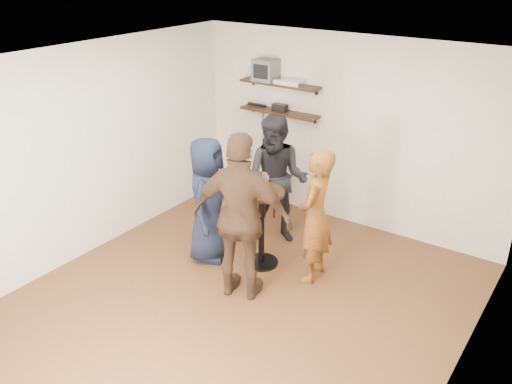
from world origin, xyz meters
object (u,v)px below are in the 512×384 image
at_px(person_navy, 208,200).
at_px(person_brown, 242,218).
at_px(radio, 280,107).
at_px(person_plaid, 315,216).
at_px(side_table, 271,182).
at_px(person_dark, 277,180).
at_px(crt_monitor, 266,70).
at_px(dvd_deck, 290,82).
at_px(drinks_table, 261,218).

relative_size(person_navy, person_brown, 0.83).
height_order(radio, person_plaid, person_plaid).
relative_size(side_table, person_dark, 0.32).
relative_size(crt_monitor, person_dark, 0.19).
relative_size(radio, side_table, 0.40).
xyz_separation_m(crt_monitor, side_table, (0.24, -0.23, -1.56)).
height_order(radio, person_navy, person_navy).
relative_size(dvd_deck, person_dark, 0.24).
xyz_separation_m(crt_monitor, person_navy, (0.33, -1.76, -1.23)).
xyz_separation_m(crt_monitor, person_plaid, (1.63, -1.44, -1.22)).
height_order(crt_monitor, radio, crt_monitor).
height_order(drinks_table, person_plaid, person_plaid).
bearing_deg(person_dark, person_navy, -133.83).
bearing_deg(dvd_deck, person_brown, -70.71).
relative_size(person_plaid, person_dark, 0.94).
height_order(dvd_deck, side_table, dvd_deck).
distance_m(crt_monitor, radio, 0.55).
distance_m(person_plaid, person_brown, 0.90).
height_order(person_plaid, person_navy, person_plaid).
relative_size(radio, person_brown, 0.12).
xyz_separation_m(drinks_table, person_plaid, (0.66, 0.10, 0.17)).
distance_m(radio, person_brown, 2.44).
relative_size(side_table, person_navy, 0.35).
distance_m(drinks_table, person_navy, 0.69).
relative_size(radio, person_navy, 0.14).
relative_size(crt_monitor, person_plaid, 0.20).
bearing_deg(person_plaid, side_table, -139.89).
xyz_separation_m(side_table, person_navy, (0.09, -1.54, 0.33)).
bearing_deg(person_dark, side_table, 111.11).
relative_size(crt_monitor, drinks_table, 0.33).
xyz_separation_m(radio, side_table, (0.01, -0.23, -1.06)).
relative_size(person_plaid, person_navy, 1.02).
distance_m(radio, drinks_table, 1.92).
bearing_deg(person_plaid, crt_monitor, -140.21).
height_order(dvd_deck, person_brown, dvd_deck).
xyz_separation_m(person_plaid, person_navy, (-1.30, -0.32, -0.01)).
distance_m(radio, person_navy, 1.91).
bearing_deg(side_table, person_plaid, -41.18).
bearing_deg(person_brown, side_table, -81.02).
bearing_deg(person_brown, person_plaid, -138.58).
bearing_deg(radio, crt_monitor, 180.00).
height_order(dvd_deck, person_navy, dvd_deck).
distance_m(crt_monitor, person_dark, 1.66).
distance_m(radio, person_dark, 1.24).
bearing_deg(dvd_deck, person_plaid, -49.15).
bearing_deg(side_table, drinks_table, -61.15).
xyz_separation_m(dvd_deck, person_navy, (-0.05, -1.76, -1.11)).
relative_size(drinks_table, person_dark, 0.58).
height_order(radio, person_dark, person_dark).
height_order(crt_monitor, person_brown, crt_monitor).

